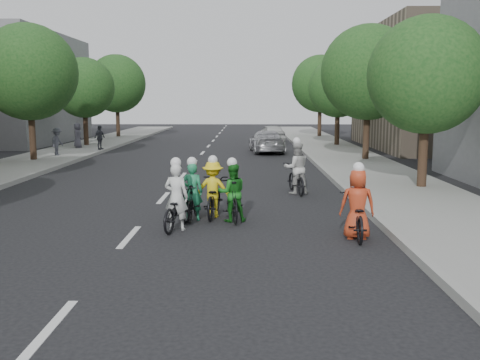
{
  "coord_description": "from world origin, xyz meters",
  "views": [
    {
      "loc": [
        2.72,
        -11.93,
        3.11
      ],
      "look_at": [
        2.52,
        2.25,
        1.0
      ],
      "focal_mm": 40.0,
      "sensor_mm": 36.0,
      "label": 1
    }
  ],
  "objects_px": {
    "cyclist_3": "(357,212)",
    "cyclist_4": "(177,206)",
    "cyclist_5": "(193,198)",
    "spectator_1": "(100,137)",
    "spectator_0": "(57,142)",
    "cyclist_2": "(232,197)",
    "follow_car_trail": "(272,133)",
    "cyclist_1": "(213,194)",
    "spectator_2": "(77,135)",
    "cyclist_0": "(296,174)",
    "follow_car_lead": "(266,142)"
  },
  "relations": [
    {
      "from": "cyclist_0",
      "to": "spectator_1",
      "type": "relative_size",
      "value": 1.32
    },
    {
      "from": "cyclist_1",
      "to": "follow_car_trail",
      "type": "height_order",
      "value": "cyclist_1"
    },
    {
      "from": "cyclist_5",
      "to": "spectator_1",
      "type": "xyz_separation_m",
      "value": [
        -7.58,
        18.61,
        0.32
      ]
    },
    {
      "from": "cyclist_0",
      "to": "follow_car_trail",
      "type": "distance_m",
      "value": 22.64
    },
    {
      "from": "cyclist_5",
      "to": "follow_car_lead",
      "type": "distance_m",
      "value": 18.73
    },
    {
      "from": "cyclist_3",
      "to": "cyclist_5",
      "type": "distance_m",
      "value": 4.34
    },
    {
      "from": "follow_car_lead",
      "to": "spectator_2",
      "type": "bearing_deg",
      "value": -11.92
    },
    {
      "from": "spectator_1",
      "to": "cyclist_1",
      "type": "bearing_deg",
      "value": -132.16
    },
    {
      "from": "cyclist_4",
      "to": "spectator_2",
      "type": "bearing_deg",
      "value": -54.61
    },
    {
      "from": "cyclist_5",
      "to": "spectator_0",
      "type": "xyz_separation_m",
      "value": [
        -8.97,
        15.21,
        0.32
      ]
    },
    {
      "from": "cyclist_4",
      "to": "spectator_1",
      "type": "distance_m",
      "value": 20.97
    },
    {
      "from": "cyclist_0",
      "to": "spectator_0",
      "type": "height_order",
      "value": "cyclist_0"
    },
    {
      "from": "cyclist_1",
      "to": "cyclist_2",
      "type": "distance_m",
      "value": 0.74
    },
    {
      "from": "follow_car_trail",
      "to": "spectator_1",
      "type": "xyz_separation_m",
      "value": [
        -10.83,
        -8.1,
        0.23
      ]
    },
    {
      "from": "spectator_2",
      "to": "follow_car_trail",
      "type": "bearing_deg",
      "value": -59.95
    },
    {
      "from": "spectator_1",
      "to": "follow_car_trail",
      "type": "bearing_deg",
      "value": -29.31
    },
    {
      "from": "cyclist_1",
      "to": "cyclist_4",
      "type": "height_order",
      "value": "cyclist_4"
    },
    {
      "from": "cyclist_0",
      "to": "spectator_1",
      "type": "bearing_deg",
      "value": -63.26
    },
    {
      "from": "cyclist_5",
      "to": "cyclist_1",
      "type": "bearing_deg",
      "value": -139.29
    },
    {
      "from": "cyclist_3",
      "to": "spectator_0",
      "type": "xyz_separation_m",
      "value": [
        -12.89,
        17.06,
        0.29
      ]
    },
    {
      "from": "cyclist_4",
      "to": "follow_car_trail",
      "type": "xyz_separation_m",
      "value": [
        3.53,
        27.75,
        0.09
      ]
    },
    {
      "from": "cyclist_4",
      "to": "spectator_2",
      "type": "xyz_separation_m",
      "value": [
        -9.09,
        21.0,
        0.36
      ]
    },
    {
      "from": "spectator_0",
      "to": "spectator_2",
      "type": "bearing_deg",
      "value": 14.6
    },
    {
      "from": "cyclist_2",
      "to": "spectator_2",
      "type": "xyz_separation_m",
      "value": [
        -10.41,
        20.09,
        0.3
      ]
    },
    {
      "from": "follow_car_lead",
      "to": "spectator_2",
      "type": "height_order",
      "value": "spectator_2"
    },
    {
      "from": "cyclist_0",
      "to": "cyclist_4",
      "type": "distance_m",
      "value": 6.11
    },
    {
      "from": "cyclist_2",
      "to": "follow_car_trail",
      "type": "relative_size",
      "value": 0.48
    },
    {
      "from": "cyclist_1",
      "to": "spectator_0",
      "type": "distance_m",
      "value": 17.59
    },
    {
      "from": "cyclist_2",
      "to": "cyclist_3",
      "type": "bearing_deg",
      "value": 139.84
    },
    {
      "from": "cyclist_1",
      "to": "spectator_1",
      "type": "distance_m",
      "value": 19.93
    },
    {
      "from": "follow_car_lead",
      "to": "cyclist_4",
      "type": "bearing_deg",
      "value": 76.55
    },
    {
      "from": "cyclist_2",
      "to": "spectator_1",
      "type": "distance_m",
      "value": 20.63
    },
    {
      "from": "cyclist_0",
      "to": "cyclist_3",
      "type": "height_order",
      "value": "cyclist_0"
    },
    {
      "from": "cyclist_5",
      "to": "follow_car_trail",
      "type": "xyz_separation_m",
      "value": [
        3.25,
        26.71,
        0.09
      ]
    },
    {
      "from": "follow_car_trail",
      "to": "cyclist_3",
      "type": "bearing_deg",
      "value": 82.49
    },
    {
      "from": "cyclist_3",
      "to": "cyclist_4",
      "type": "bearing_deg",
      "value": -7.15
    },
    {
      "from": "cyclist_1",
      "to": "spectator_2",
      "type": "bearing_deg",
      "value": -58.69
    },
    {
      "from": "cyclist_0",
      "to": "cyclist_4",
      "type": "bearing_deg",
      "value": 47.26
    },
    {
      "from": "cyclist_3",
      "to": "cyclist_4",
      "type": "height_order",
      "value": "cyclist_4"
    },
    {
      "from": "cyclist_5",
      "to": "spectator_2",
      "type": "bearing_deg",
      "value": -61.78
    },
    {
      "from": "cyclist_3",
      "to": "cyclist_4",
      "type": "xyz_separation_m",
      "value": [
        -4.2,
        0.81,
        -0.03
      ]
    },
    {
      "from": "cyclist_0",
      "to": "cyclist_2",
      "type": "xyz_separation_m",
      "value": [
        -2.03,
        -4.2,
        -0.04
      ]
    },
    {
      "from": "follow_car_trail",
      "to": "spectator_2",
      "type": "height_order",
      "value": "spectator_2"
    },
    {
      "from": "cyclist_4",
      "to": "spectator_0",
      "type": "distance_m",
      "value": 18.43
    },
    {
      "from": "cyclist_0",
      "to": "cyclist_3",
      "type": "xyz_separation_m",
      "value": [
        0.85,
        -5.92,
        -0.07
      ]
    },
    {
      "from": "cyclist_5",
      "to": "spectator_0",
      "type": "distance_m",
      "value": 17.66
    },
    {
      "from": "cyclist_3",
      "to": "spectator_2",
      "type": "distance_m",
      "value": 25.54
    },
    {
      "from": "cyclist_2",
      "to": "cyclist_5",
      "type": "relative_size",
      "value": 1.12
    },
    {
      "from": "cyclist_5",
      "to": "cyclist_4",
      "type": "bearing_deg",
      "value": 78.25
    },
    {
      "from": "cyclist_0",
      "to": "spectator_2",
      "type": "bearing_deg",
      "value": -61.43
    }
  ]
}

